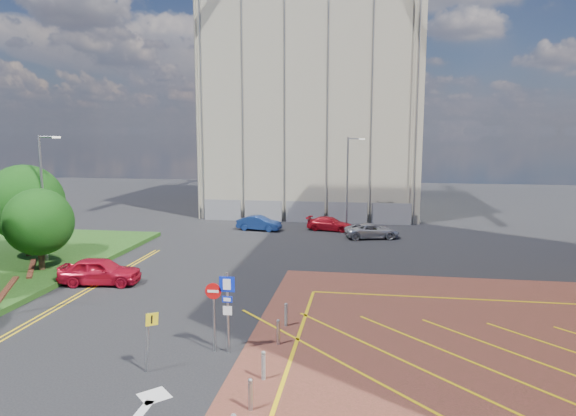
% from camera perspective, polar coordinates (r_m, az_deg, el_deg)
% --- Properties ---
extents(ground, '(140.00, 140.00, 0.00)m').
position_cam_1_polar(ground, '(20.13, -8.85, -16.62)').
color(ground, black).
rests_on(ground, ground).
extents(tree_c, '(4.00, 4.00, 4.90)m').
position_cam_1_polar(tree_c, '(33.81, -25.95, -1.40)').
color(tree_c, '#3D2B1C').
rests_on(tree_c, grass_bed).
extents(tree_d, '(5.00, 5.00, 6.08)m').
position_cam_1_polar(tree_d, '(37.86, -27.19, 0.53)').
color(tree_d, '#3D2B1C').
rests_on(tree_d, grass_bed).
extents(lamp_left_far, '(1.53, 0.16, 8.00)m').
position_cam_1_polar(lamp_left_far, '(35.77, -25.51, 1.50)').
color(lamp_left_far, '#9EA0A8').
rests_on(lamp_left_far, grass_bed).
extents(lamp_back, '(1.53, 0.16, 8.00)m').
position_cam_1_polar(lamp_back, '(45.55, 6.71, 3.23)').
color(lamp_back, '#9EA0A8').
rests_on(lamp_back, ground).
extents(sign_cluster, '(1.17, 0.12, 3.20)m').
position_cam_1_polar(sign_cluster, '(20.19, -7.31, -10.52)').
color(sign_cluster, '#9EA0A8').
rests_on(sign_cluster, ground).
extents(warning_sign, '(0.53, 0.37, 2.24)m').
position_cam_1_polar(warning_sign, '(19.25, -15.18, -13.40)').
color(warning_sign, '#9EA0A8').
rests_on(warning_sign, ground).
extents(bollard_row, '(0.14, 11.14, 0.90)m').
position_cam_1_polar(bollard_row, '(17.94, -3.19, -18.15)').
color(bollard_row, '#9EA0A8').
rests_on(bollard_row, forecourt).
extents(construction_building, '(21.20, 19.20, 22.00)m').
position_cam_1_polar(construction_building, '(57.67, 3.15, 10.99)').
color(construction_building, '#B0A790').
rests_on(construction_building, ground).
extents(construction_fence, '(21.60, 0.06, 2.00)m').
position_cam_1_polar(construction_fence, '(48.16, 3.07, -0.46)').
color(construction_fence, gray).
rests_on(construction_fence, ground).
extents(car_red_left, '(4.66, 2.36, 1.52)m').
position_cam_1_polar(car_red_left, '(30.82, -20.16, -6.58)').
color(car_red_left, red).
rests_on(car_red_left, ground).
extents(car_blue_back, '(3.98, 1.88, 1.26)m').
position_cam_1_polar(car_blue_back, '(44.51, -3.23, -1.69)').
color(car_blue_back, navy).
rests_on(car_blue_back, ground).
extents(car_red_back, '(4.22, 2.30, 1.16)m').
position_cam_1_polar(car_red_back, '(44.54, 4.68, -1.76)').
color(car_red_back, red).
rests_on(car_red_back, ground).
extents(car_silver_back, '(4.66, 2.95, 1.20)m').
position_cam_1_polar(car_silver_back, '(41.76, 9.29, -2.51)').
color(car_silver_back, '#ABABB2').
rests_on(car_silver_back, ground).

